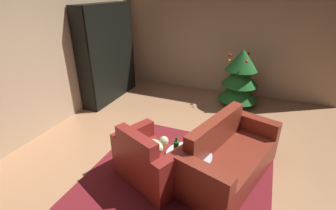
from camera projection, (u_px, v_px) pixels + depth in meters
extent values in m
plane|color=tan|center=(179.00, 160.00, 3.94)|extent=(7.57, 7.57, 0.00)
cube|color=tan|center=(225.00, 37.00, 6.00)|extent=(5.42, 0.06, 2.79)
cube|color=tan|center=(35.00, 58.00, 4.26)|extent=(0.06, 6.43, 2.79)
cube|color=maroon|center=(179.00, 175.00, 3.63)|extent=(2.55, 2.41, 0.01)
cube|color=black|center=(114.00, 54.00, 5.69)|extent=(0.03, 1.72, 2.19)
cube|color=black|center=(126.00, 46.00, 6.45)|extent=(0.39, 0.03, 2.19)
cube|color=black|center=(83.00, 63.00, 5.04)|extent=(0.39, 0.03, 2.19)
cube|color=black|center=(112.00, 96.00, 6.21)|extent=(0.36, 1.67, 0.03)
cube|color=black|center=(111.00, 83.00, 6.06)|extent=(0.36, 1.67, 0.03)
cube|color=black|center=(109.00, 69.00, 5.90)|extent=(0.36, 1.67, 0.02)
cube|color=black|center=(107.00, 54.00, 5.75)|extent=(0.36, 1.67, 0.02)
cube|color=black|center=(106.00, 38.00, 5.59)|extent=(0.36, 1.67, 0.02)
cube|color=black|center=(104.00, 21.00, 5.44)|extent=(0.36, 1.67, 0.02)
cube|color=black|center=(102.00, 3.00, 5.28)|extent=(0.36, 1.67, 0.03)
cube|color=black|center=(102.00, 56.00, 5.82)|extent=(0.05, 0.92, 0.58)
cube|color=black|center=(103.00, 56.00, 5.82)|extent=(0.03, 0.95, 0.61)
cube|color=orange|center=(126.00, 80.00, 6.81)|extent=(0.27, 0.04, 0.29)
cube|color=gold|center=(124.00, 81.00, 6.80)|extent=(0.17, 0.05, 0.26)
cube|color=red|center=(124.00, 81.00, 6.73)|extent=(0.25, 0.03, 0.31)
cube|color=#1B728E|center=(123.00, 83.00, 6.71)|extent=(0.23, 0.03, 0.23)
cube|color=brown|center=(123.00, 83.00, 6.66)|extent=(0.28, 0.04, 0.27)
cube|color=#934290|center=(121.00, 83.00, 6.63)|extent=(0.25, 0.04, 0.27)
cube|color=#B59A95|center=(125.00, 68.00, 6.69)|extent=(0.23, 0.05, 0.26)
cube|color=#C03B30|center=(123.00, 68.00, 6.65)|extent=(0.20, 0.03, 0.29)
cube|color=#3E7B41|center=(124.00, 68.00, 6.59)|extent=(0.29, 0.05, 0.31)
cube|color=orange|center=(122.00, 70.00, 6.59)|extent=(0.21, 0.03, 0.23)
cube|color=#224E96|center=(121.00, 70.00, 6.56)|extent=(0.19, 0.03, 0.24)
cube|color=purple|center=(120.00, 26.00, 6.20)|extent=(0.20, 0.04, 0.28)
cube|color=#31824A|center=(120.00, 27.00, 6.16)|extent=(0.21, 0.03, 0.27)
cube|color=#2D8C30|center=(119.00, 27.00, 6.12)|extent=(0.24, 0.04, 0.28)
cube|color=#3D7C3B|center=(118.00, 29.00, 6.10)|extent=(0.23, 0.05, 0.19)
cube|color=gold|center=(118.00, 28.00, 6.04)|extent=(0.27, 0.03, 0.22)
cube|color=purple|center=(120.00, 12.00, 6.05)|extent=(0.24, 0.03, 0.23)
cube|color=#3D2621|center=(120.00, 10.00, 6.00)|extent=(0.27, 0.03, 0.31)
cube|color=#256492|center=(118.00, 13.00, 5.99)|extent=(0.22, 0.04, 0.22)
cube|color=orange|center=(117.00, 11.00, 5.93)|extent=(0.23, 0.03, 0.31)
cube|color=#51332E|center=(116.00, 12.00, 5.90)|extent=(0.25, 0.04, 0.26)
cube|color=#39764E|center=(115.00, 11.00, 5.86)|extent=(0.24, 0.03, 0.29)
cube|color=maroon|center=(153.00, 166.00, 3.50)|extent=(0.92, 0.90, 0.40)
cube|color=maroon|center=(137.00, 149.00, 3.15)|extent=(0.71, 0.42, 0.44)
cube|color=maroon|center=(175.00, 174.00, 3.17)|extent=(0.41, 0.69, 0.65)
cube|color=maroon|center=(134.00, 146.00, 3.72)|extent=(0.41, 0.69, 0.65)
ellipsoid|color=#BDBB8B|center=(155.00, 146.00, 3.43)|extent=(0.33, 0.28, 0.18)
sphere|color=#BDBB8B|center=(164.00, 141.00, 3.46)|extent=(0.13, 0.13, 0.13)
cube|color=maroon|center=(231.00, 165.00, 3.50)|extent=(1.10, 1.50, 0.42)
cube|color=maroon|center=(216.00, 132.00, 3.48)|extent=(0.55, 1.33, 0.45)
cube|color=maroon|center=(202.00, 189.00, 2.92)|extent=(0.76, 0.39, 0.66)
cube|color=maroon|center=(253.00, 135.00, 3.98)|extent=(0.76, 0.39, 0.66)
cylinder|color=black|center=(200.00, 172.00, 3.36)|extent=(0.04, 0.04, 0.43)
cylinder|color=black|center=(186.00, 161.00, 3.58)|extent=(0.04, 0.04, 0.43)
cylinder|color=black|center=(179.00, 174.00, 3.33)|extent=(0.04, 0.04, 0.43)
cylinder|color=silver|center=(189.00, 155.00, 3.33)|extent=(0.63, 0.63, 0.02)
cube|color=#B53927|center=(186.00, 155.00, 3.29)|extent=(0.19, 0.14, 0.03)
cube|color=#A18B80|center=(186.00, 154.00, 3.28)|extent=(0.16, 0.13, 0.03)
cube|color=#3D8854|center=(185.00, 152.00, 3.26)|extent=(0.23, 0.16, 0.02)
cube|color=gold|center=(185.00, 151.00, 3.26)|extent=(0.22, 0.15, 0.02)
cylinder|color=#205A1D|center=(176.00, 148.00, 3.28)|extent=(0.07, 0.07, 0.20)
cylinder|color=#205A1D|center=(176.00, 139.00, 3.22)|extent=(0.03, 0.03, 0.07)
cylinder|color=brown|center=(237.00, 102.00, 5.77)|extent=(0.08, 0.08, 0.15)
cone|color=#1D5D23|center=(239.00, 89.00, 5.64)|extent=(0.90, 0.90, 0.46)
cone|color=#1D5D23|center=(240.00, 75.00, 5.49)|extent=(0.81, 0.81, 0.46)
cone|color=#1D5D23|center=(242.00, 60.00, 5.34)|extent=(0.71, 0.71, 0.46)
sphere|color=red|center=(230.00, 55.00, 5.44)|extent=(0.07, 0.07, 0.07)
sphere|color=yellow|center=(229.00, 60.00, 5.34)|extent=(0.05, 0.05, 0.05)
sphere|color=red|center=(249.00, 53.00, 5.50)|extent=(0.06, 0.06, 0.06)
sphere|color=yellow|center=(251.00, 88.00, 5.78)|extent=(0.08, 0.08, 0.08)
sphere|color=yellow|center=(236.00, 74.00, 5.83)|extent=(0.05, 0.05, 0.05)
sphere|color=red|center=(247.00, 62.00, 5.07)|extent=(0.06, 0.06, 0.06)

